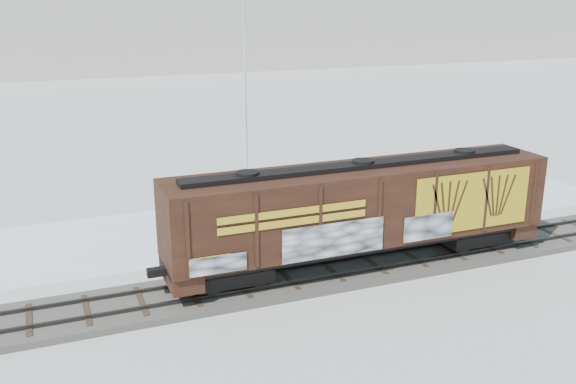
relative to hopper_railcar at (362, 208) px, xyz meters
name	(u,v)px	position (x,y,z in m)	size (l,w,h in m)	color
ground	(330,276)	(-1.39, 0.01, -2.89)	(500.00, 500.00, 0.00)	white
rail_track	(330,272)	(-1.39, 0.01, -2.75)	(50.00, 3.40, 0.43)	#59544C
parking_strip	(270,221)	(-1.39, 7.51, -2.88)	(40.00, 8.00, 0.03)	white
hopper_railcar	(362,208)	(0.00, 0.00, 0.00)	(16.79, 3.06, 4.43)	black
flagpole	(248,116)	(-1.02, 12.09, 1.94)	(2.30, 0.90, 12.81)	silver
car_silver	(231,209)	(-3.38, 8.04, -2.13)	(1.73, 4.29, 1.46)	#B2B5BA
car_white	(341,206)	(2.20, 6.29, -2.13)	(1.55, 4.46, 1.47)	silver
car_dark	(444,187)	(9.50, 7.44, -2.18)	(1.90, 4.67, 1.35)	black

